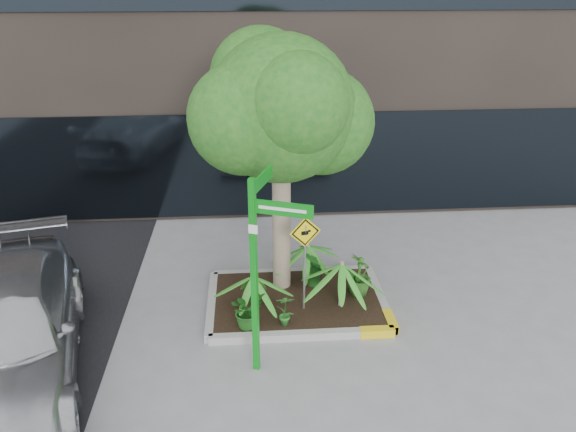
{
  "coord_description": "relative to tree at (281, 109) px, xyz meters",
  "views": [
    {
      "loc": [
        -0.64,
        -8.74,
        5.81
      ],
      "look_at": [
        0.03,
        0.2,
        1.88
      ],
      "focal_mm": 35.0,
      "sensor_mm": 36.0,
      "label": 1
    }
  ],
  "objects": [
    {
      "name": "ground",
      "position": [
        0.05,
        -0.83,
        -3.63
      ],
      "size": [
        80.0,
        80.0,
        0.0
      ],
      "primitive_type": "plane",
      "color": "gray",
      "rests_on": "ground"
    },
    {
      "name": "shrub_a",
      "position": [
        -0.68,
        -1.38,
        -3.15
      ],
      "size": [
        0.83,
        0.83,
        0.65
      ],
      "primitive_type": "imported",
      "rotation": [
        0.0,
        0.0,
        0.73
      ],
      "color": "#1D5518",
      "rests_on": "planter"
    },
    {
      "name": "shrub_c",
      "position": [
        -0.03,
        -1.38,
        -3.18
      ],
      "size": [
        0.34,
        0.34,
        0.61
      ],
      "primitive_type": "imported",
      "rotation": [
        0.0,
        0.0,
        3.08
      ],
      "color": "#256920",
      "rests_on": "planter"
    },
    {
      "name": "palm_front",
      "position": [
        1.03,
        -0.83,
        -2.62
      ],
      "size": [
        1.03,
        1.03,
        1.15
      ],
      "color": "gray",
      "rests_on": "ground"
    },
    {
      "name": "street_sign_post",
      "position": [
        -0.47,
        -2.29,
        -1.65
      ],
      "size": [
        0.89,
        1.16,
        3.21
      ],
      "rotation": [
        0.0,
        0.0,
        -0.36
      ],
      "color": "#0D9019",
      "rests_on": "ground"
    },
    {
      "name": "parked_car",
      "position": [
        -4.37,
        -2.26,
        -2.84
      ],
      "size": [
        3.41,
        5.81,
        1.58
      ],
      "primitive_type": "imported",
      "rotation": [
        0.0,
        0.0,
        0.23
      ],
      "color": "#BABBC0",
      "rests_on": "ground"
    },
    {
      "name": "shrub_b",
      "position": [
        1.44,
        -0.47,
        -3.07
      ],
      "size": [
        0.51,
        0.51,
        0.81
      ],
      "primitive_type": "imported",
      "rotation": [
        0.0,
        0.0,
        1.71
      ],
      "color": "#275C1B",
      "rests_on": "planter"
    },
    {
      "name": "cattle_sign",
      "position": [
        0.35,
        -0.92,
        -2.24
      ],
      "size": [
        0.55,
        0.15,
        1.84
      ],
      "rotation": [
        0.0,
        0.0,
        0.24
      ],
      "color": "slate",
      "rests_on": "ground"
    },
    {
      "name": "palm_back",
      "position": [
        0.53,
        0.18,
        -2.75
      ],
      "size": [
        0.87,
        0.87,
        0.97
      ],
      "color": "gray",
      "rests_on": "ground"
    },
    {
      "name": "palm_left",
      "position": [
        -0.56,
        -0.85,
        -2.8
      ],
      "size": [
        0.82,
        0.82,
        0.91
      ],
      "color": "gray",
      "rests_on": "ground"
    },
    {
      "name": "planter",
      "position": [
        0.28,
        -0.56,
        -3.53
      ],
      "size": [
        3.35,
        2.36,
        0.15
      ],
      "color": "#9E9E99",
      "rests_on": "ground"
    },
    {
      "name": "tree",
      "position": [
        0.0,
        0.0,
        0.0
      ],
      "size": [
        3.31,
        2.94,
        4.97
      ],
      "color": "gray",
      "rests_on": "ground"
    },
    {
      "name": "shrub_d",
      "position": [
        0.62,
        -0.11,
        -3.1
      ],
      "size": [
        0.48,
        0.48,
        0.75
      ],
      "primitive_type": "imported",
      "rotation": [
        0.0,
        0.0,
        4.87
      ],
      "color": "#195518",
      "rests_on": "planter"
    }
  ]
}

